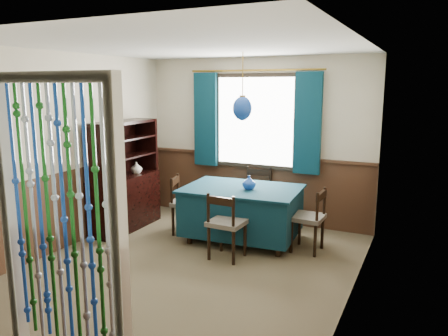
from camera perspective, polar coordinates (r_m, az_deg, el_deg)
The scene contains 22 objects.
floor at distance 5.28m, azimuth -4.11°, elevation -12.54°, with size 4.00×4.00×0.00m, color brown.
ceiling at distance 4.86m, azimuth -4.51°, elevation 15.63°, with size 4.00×4.00×0.00m, color silver.
wall_back at distance 6.71m, azimuth 4.24°, elevation 3.58°, with size 3.60×3.60×0.00m, color beige.
wall_front at distance 3.37m, azimuth -21.49°, elevation -4.31°, with size 3.60×3.60×0.00m, color beige.
wall_left at distance 6.01m, azimuth -19.37°, elevation 2.17°, with size 4.00×4.00×0.00m, color beige.
wall_right at distance 4.33m, azimuth 16.86°, elevation -0.82°, with size 4.00×4.00×0.00m, color beige.
wainscot_back at distance 6.83m, azimuth 4.11°, elevation -2.69°, with size 3.60×3.60×0.00m, color #432919.
wainscot_front at distance 3.64m, azimuth -20.47°, elevation -15.74°, with size 3.60×3.60×0.00m, color #432919.
wainscot_left at distance 6.15m, azimuth -18.83°, elevation -4.76°, with size 4.00×4.00×0.00m, color #432919.
wainscot_right at distance 4.53m, azimuth 16.15°, elevation -10.14°, with size 4.00×4.00×0.00m, color #432919.
window at distance 6.63m, azimuth 4.12°, elevation 6.11°, with size 1.32×0.12×1.42m, color black.
doorway at distance 3.47m, azimuth -20.54°, elevation -7.29°, with size 1.16×0.12×2.18m, color silver, non-canonical shape.
dining_table at distance 5.92m, azimuth 2.32°, elevation -5.48°, with size 1.61×1.17×0.74m.
chair_near at distance 5.29m, azimuth 0.27°, elevation -7.27°, with size 0.43×0.41×0.83m.
chair_far at distance 6.58m, azimuth 4.40°, elevation -3.55°, with size 0.51×0.49×0.87m.
chair_left at distance 6.25m, azimuth -5.19°, elevation -4.52°, with size 0.49×0.50×0.83m.
chair_right at distance 5.64m, azimuth 11.14°, elevation -6.43°, with size 0.40×0.42×0.82m.
sideboard at distance 6.54m, azimuth -12.88°, elevation -2.99°, with size 0.44×1.22×1.58m.
pendant_lamp at distance 5.69m, azimuth 2.43°, elevation 7.80°, with size 0.25×0.25×0.87m.
vase_table at distance 5.74m, azimuth 3.28°, elevation -1.97°, with size 0.16×0.16×0.17m, color navy.
bowl_shelf at distance 6.20m, azimuth -14.14°, elevation 1.39°, with size 0.21×0.21×0.05m, color beige.
vase_sideboard at distance 6.62m, azimuth -11.37°, elevation 0.13°, with size 0.18×0.18×0.19m, color beige.
Camera 1 is at (2.42, -4.20, 2.08)m, focal length 35.00 mm.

